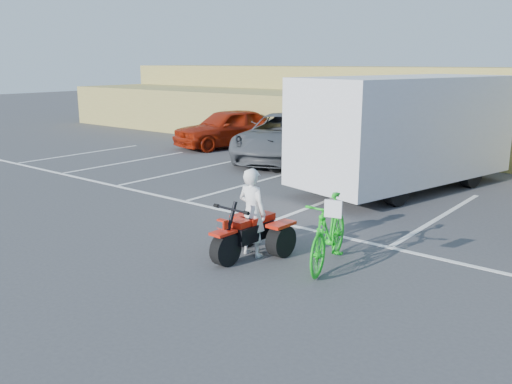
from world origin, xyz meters
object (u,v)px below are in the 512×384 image
Objects in this scene: rider at (252,212)px; green_dirt_bike at (329,232)px; quad_atv_blue at (281,168)px; quad_atv_green at (331,177)px; red_car at (228,128)px; cargo_trailer at (405,129)px; red_trike_atv at (247,257)px; grey_pickup at (284,137)px.

rider is 0.79× the size of green_dirt_bike.
quad_atv_green is at bearing 16.93° from quad_atv_blue.
cargo_trailer is (8.54, -2.58, 0.84)m from red_car.
red_trike_atv reaches higher than quad_atv_blue.
rider is 9.71m from grey_pickup.
grey_pickup is at bearing 175.79° from cargo_trailer.
green_dirt_bike is at bearing -82.01° from quad_atv_green.
cargo_trailer is 2.76m from quad_atv_green.
red_car reaches higher than green_dirt_bike.
cargo_trailer is at bearing 87.76° from green_dirt_bike.
quad_atv_blue is (-4.30, 6.77, -0.78)m from rider.
quad_atv_blue is (-4.29, 6.92, 0.00)m from red_trike_atv.
green_dirt_bike is (1.32, 0.40, -0.19)m from rider.
green_dirt_bike is 7.26m from quad_atv_green.
quad_atv_green is (2.85, -1.57, -0.79)m from grey_pickup.
quad_atv_blue is (-4.18, 0.22, -1.60)m from cargo_trailer.
red_trike_atv is at bearing -172.98° from green_dirt_bike.
quad_atv_blue is at bearing -55.24° from rider.
red_car is (-8.66, 9.29, 0.76)m from red_trike_atv.
red_car is at bearing 176.82° from cargo_trailer.
rider is 0.28× the size of grey_pickup.
quad_atv_green is (-3.68, 6.23, -0.59)m from green_dirt_bike.
grey_pickup is 0.84× the size of cargo_trailer.
quad_atv_blue is at bearing -13.20° from red_car.
rider is 1.04× the size of quad_atv_blue.
rider reaches higher than red_trike_atv.
cargo_trailer is at bearing -1.61° from red_car.
green_dirt_bike is 0.44× the size of red_car.
red_car is 6.82m from quad_atv_green.
rider is at bearing -79.16° from grey_pickup.
grey_pickup is at bearing 124.35° from red_trike_atv.
rider is 7.08m from quad_atv_green.
red_car is at bearing 135.72° from quad_atv_green.
rider is 12.59m from red_car.
red_car is 8.97m from cargo_trailer.
red_car is at bearing 135.37° from red_trike_atv.
cargo_trailer is (-0.12, 6.55, 0.82)m from rider.
rider is at bearing -36.40° from quad_atv_blue.
quad_atv_blue is (4.37, -2.36, -0.76)m from red_car.
red_trike_atv is 0.27× the size of grey_pickup.
quad_atv_green is at bearing -6.49° from red_car.
green_dirt_bike is 8.52m from quad_atv_blue.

